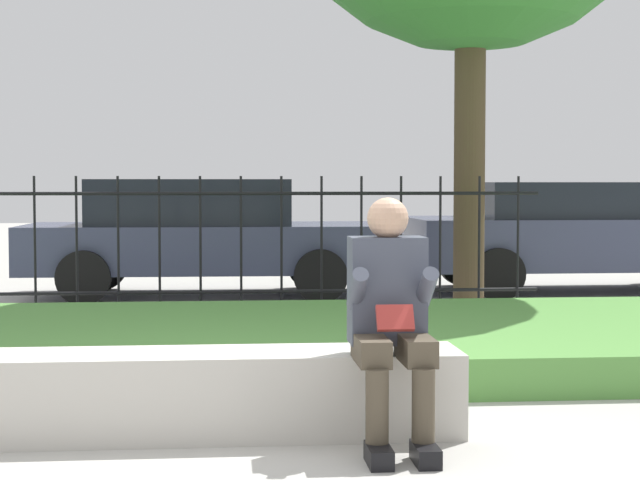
% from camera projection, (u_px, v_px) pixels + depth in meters
% --- Properties ---
extents(ground_plane, '(60.00, 60.00, 0.00)m').
position_uv_depth(ground_plane, '(221.00, 436.00, 5.54)').
color(ground_plane, '#B2AFA8').
extents(stone_bench, '(3.18, 0.51, 0.44)m').
position_uv_depth(stone_bench, '(154.00, 400.00, 5.50)').
color(stone_bench, beige).
rests_on(stone_bench, ground_plane).
extents(person_seated_reader, '(0.42, 0.73, 1.24)m').
position_uv_depth(person_seated_reader, '(390.00, 312.00, 5.30)').
color(person_seated_reader, black).
rests_on(person_seated_reader, ground_plane).
extents(grass_berm, '(8.14, 3.31, 0.26)m').
position_uv_depth(grass_berm, '(221.00, 343.00, 7.88)').
color(grass_berm, '#569342').
rests_on(grass_berm, ground_plane).
extents(iron_fence, '(6.14, 0.03, 1.38)m').
position_uv_depth(iron_fence, '(221.00, 246.00, 10.11)').
color(iron_fence, black).
rests_on(iron_fence, ground_plane).
extents(car_parked_center, '(4.15, 1.90, 1.35)m').
position_uv_depth(car_parked_center, '(201.00, 235.00, 12.38)').
color(car_parked_center, '#383D56').
rests_on(car_parked_center, ground_plane).
extents(car_parked_right, '(4.31, 1.96, 1.32)m').
position_uv_depth(car_parked_right, '(584.00, 233.00, 12.87)').
color(car_parked_right, '#383D56').
rests_on(car_parked_right, ground_plane).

